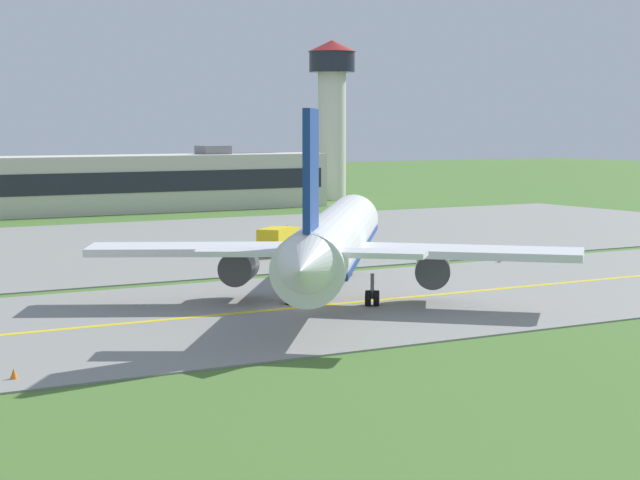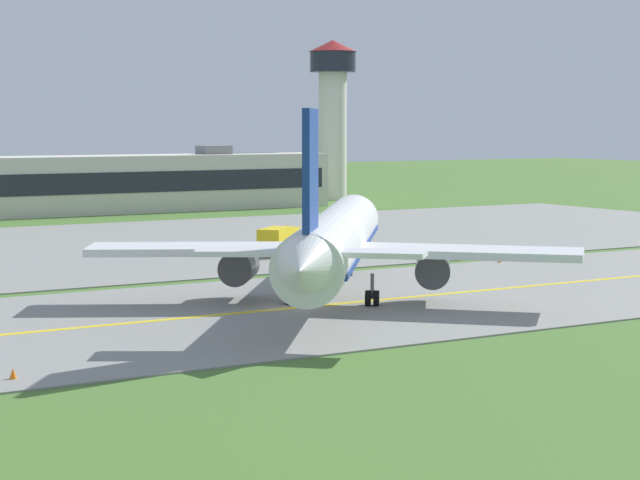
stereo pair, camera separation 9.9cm
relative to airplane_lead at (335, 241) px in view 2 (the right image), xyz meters
name	(u,v)px [view 2 (the right image)]	position (x,y,z in m)	size (l,w,h in m)	color
ground_plane	(302,309)	(-3.12, -1.04, -4.13)	(500.00, 500.00, 0.00)	#47702D
taxiway_strip	(302,308)	(-3.12, -1.04, -4.08)	(240.00, 28.00, 0.10)	gray
apron_pad	(181,243)	(6.88, 40.96, -4.08)	(140.00, 52.00, 0.10)	gray
taxiway_centreline	(302,307)	(-3.12, -1.04, -4.03)	(220.00, 0.60, 0.01)	yellow
airplane_lead	(335,241)	(0.00, 0.00, 0.00)	(29.00, 33.90, 12.70)	white
service_truck_baggage	(279,239)	(10.22, 26.43, -2.60)	(5.88, 5.48, 2.60)	yellow
terminal_building	(144,183)	(20.42, 83.98, -0.26)	(53.43, 9.70, 8.90)	beige
control_tower	(333,103)	(55.23, 91.24, 11.06)	(7.60, 7.60, 25.06)	silver
traffic_cone_near_edge	(500,260)	(23.71, 11.66, -3.83)	(0.44, 0.44, 0.60)	orange
traffic_cone_far_edge	(13,374)	(-25.10, -12.53, -3.83)	(0.44, 0.44, 0.60)	orange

